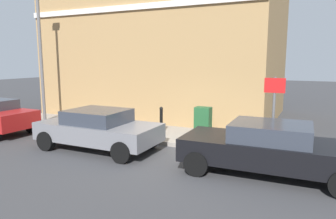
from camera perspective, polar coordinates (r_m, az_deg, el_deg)
ground at (r=9.79m, az=2.25°, el=-8.39°), size 80.00×80.00×0.00m
sidewalk at (r=14.60m, az=-16.65°, el=-2.61°), size 2.47×30.00×0.15m
corner_building at (r=17.25m, az=0.08°, el=13.93°), size 7.57×11.44×8.80m
car_black at (r=8.41m, az=18.05°, el=-6.72°), size 2.01×4.45×1.36m
car_grey at (r=10.50m, az=-12.68°, el=-3.43°), size 1.95×4.05×1.33m
utility_cabinet at (r=11.07m, az=6.44°, el=-2.73°), size 0.46×0.61×1.15m
bollard_near_cabinet at (r=11.82m, az=-1.25°, el=-1.82°), size 0.14×0.14×1.04m
street_sign at (r=9.74m, az=18.90°, el=1.06°), size 0.08×0.60×2.30m
lamppost at (r=15.37m, az=-22.38°, el=9.77°), size 0.20×0.44×5.72m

